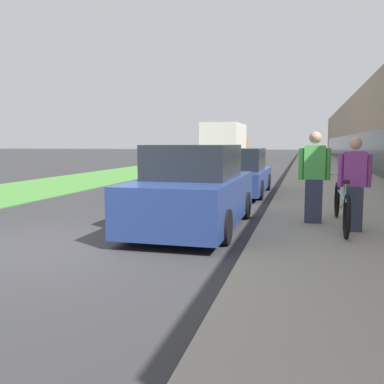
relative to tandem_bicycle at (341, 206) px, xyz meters
name	(u,v)px	position (x,y,z in m)	size (l,w,h in m)	color
ground_plane	(47,248)	(-4.69, -2.54, -0.51)	(220.00, 220.00, 0.00)	#303033
sidewalk_slab	(326,170)	(0.58, 18.46, -0.45)	(4.25, 70.00, 0.11)	gray
lawn_strip	(171,165)	(-10.45, 22.46, -0.49)	(4.43, 70.00, 0.03)	#478438
tandem_bicycle	(341,206)	(0.00, 0.00, 0.00)	(0.52, 2.95, 0.95)	black
person_rider	(354,184)	(0.17, -0.38, 0.45)	(0.57, 0.22, 1.69)	#33384C
person_bystander	(314,177)	(-0.51, 0.30, 0.51)	(0.61, 0.24, 1.81)	#33384C
parked_sedan_curbside	(194,191)	(-2.80, -0.32, 0.24)	(1.88, 4.26, 1.65)	navy
vintage_roadster_curbside	(240,174)	(-2.76, 5.62, 0.17)	(1.79, 4.57, 1.52)	navy
moving_truck	(226,145)	(-6.32, 22.75, 1.05)	(2.57, 7.01, 3.08)	orange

